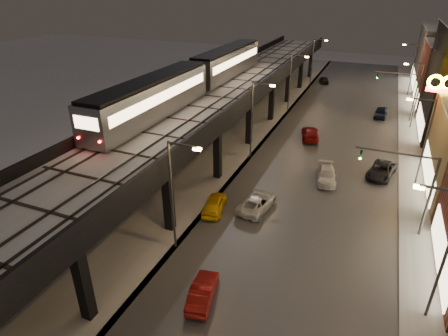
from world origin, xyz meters
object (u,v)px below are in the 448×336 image
(car_onc_red, at_px, (381,113))
(subway_train, at_px, (196,76))
(car_mid_dark, at_px, (310,134))
(car_onc_white, at_px, (326,175))
(car_mid_silver, at_px, (257,203))
(car_far_white, at_px, (324,80))
(car_taxi, at_px, (215,204))
(car_near_white, at_px, (203,292))
(car_onc_dark, at_px, (381,171))

(car_onc_red, bearing_deg, subway_train, -135.00)
(car_mid_dark, bearing_deg, car_onc_white, 95.53)
(car_mid_silver, relative_size, car_far_white, 1.29)
(car_taxi, relative_size, car_onc_red, 0.98)
(car_far_white, relative_size, car_onc_red, 0.90)
(car_mid_silver, xyz_separation_m, car_onc_red, (9.44, 31.67, 0.04))
(car_onc_red, bearing_deg, car_mid_silver, -103.53)
(car_taxi, distance_m, car_near_white, 10.56)
(car_taxi, distance_m, car_mid_dark, 21.18)
(car_taxi, xyz_separation_m, car_onc_red, (12.85, 33.42, 0.01))
(car_far_white, distance_m, car_onc_white, 42.78)
(car_mid_dark, bearing_deg, car_near_white, 74.61)
(car_mid_dark, xyz_separation_m, car_far_white, (-3.18, 31.19, -0.09))
(car_onc_dark, bearing_deg, car_far_white, 119.37)
(car_mid_silver, distance_m, car_onc_dark, 15.09)
(car_taxi, height_order, car_mid_silver, car_taxi)
(car_mid_dark, bearing_deg, car_onc_red, -136.39)
(subway_train, height_order, car_onc_dark, subway_train)
(car_mid_silver, bearing_deg, car_taxi, 33.88)
(car_onc_white, xyz_separation_m, car_onc_red, (4.47, 23.77, 0.07))
(car_onc_dark, distance_m, car_onc_white, 6.14)
(car_far_white, bearing_deg, car_onc_dark, 91.38)
(car_near_white, xyz_separation_m, car_mid_dark, (1.04, 30.62, 0.09))
(car_near_white, relative_size, car_onc_red, 0.93)
(car_taxi, xyz_separation_m, car_far_white, (1.41, 51.87, -0.06))
(subway_train, xyz_separation_m, car_near_white, (12.11, -24.12, -7.82))
(car_mid_dark, relative_size, car_far_white, 1.33)
(subway_train, relative_size, car_taxi, 9.08)
(car_mid_silver, relative_size, car_onc_white, 1.10)
(car_taxi, bearing_deg, subway_train, -69.55)
(subway_train, xyz_separation_m, car_far_white, (9.98, 37.69, -7.82))
(car_near_white, height_order, car_mid_dark, car_mid_dark)
(car_mid_silver, bearing_deg, car_near_white, 97.45)
(subway_train, relative_size, car_mid_dark, 7.43)
(car_far_white, height_order, car_onc_dark, car_onc_dark)
(subway_train, distance_m, car_onc_dark, 23.55)
(car_far_white, bearing_deg, subway_train, 59.17)
(car_onc_white, bearing_deg, car_mid_silver, -133.03)
(car_onc_red, bearing_deg, car_onc_white, -97.59)
(car_far_white, bearing_deg, car_onc_red, 105.80)
(car_near_white, relative_size, car_onc_dark, 0.81)
(car_mid_dark, distance_m, car_far_white, 31.36)
(car_far_white, bearing_deg, car_mid_silver, 76.29)
(car_onc_red, bearing_deg, car_mid_dark, -119.89)
(car_near_white, bearing_deg, car_onc_red, -113.49)
(car_near_white, xyz_separation_m, car_onc_red, (9.30, 43.36, 0.07))
(car_onc_dark, bearing_deg, car_mid_silver, -120.59)
(subway_train, height_order, car_taxi, subway_train)
(car_onc_dark, relative_size, car_onc_red, 1.15)
(car_near_white, bearing_deg, car_far_white, -99.40)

